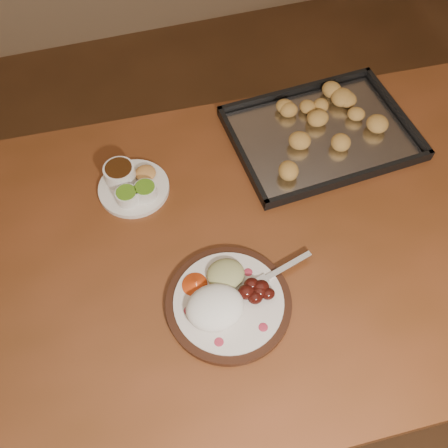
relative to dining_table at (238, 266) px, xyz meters
name	(u,v)px	position (x,y,z in m)	size (l,w,h in m)	color
ground	(188,414)	(-0.20, -0.15, -0.65)	(4.00, 4.00, 0.00)	brown
dining_table	(238,266)	(0.00, 0.00, 0.00)	(1.54, 0.98, 0.75)	brown
dinner_plate	(226,300)	(-0.07, -0.13, 0.12)	(0.33, 0.26, 0.06)	black
condiment_saucer	(131,184)	(-0.20, 0.22, 0.12)	(0.17, 0.17, 0.06)	white
baking_tray	(322,132)	(0.30, 0.25, 0.11)	(0.47, 0.36, 0.05)	black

